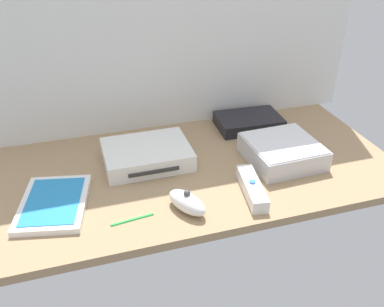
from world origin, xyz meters
The scene contains 9 objects.
ground_plane centered at (0.00, 0.00, -1.00)cm, with size 100.00×48.00×2.00cm, color #9E7F5B.
back_wall centered at (0.00, 24.60, 32.00)cm, with size 110.00×1.20×64.00cm, color white.
game_console centered at (-9.93, 5.72, 2.20)cm, with size 21.07×16.57×4.40cm.
mini_computer centered at (22.51, -3.40, 2.64)cm, with size 17.57×17.57×5.30cm.
game_case centered at (-32.65, -5.90, 0.76)cm, with size 17.26×21.42×1.56cm.
network_router centered at (21.93, 15.90, 1.70)cm, with size 18.52×12.97×3.40cm.
remote_wand centered at (9.53, -14.14, 1.51)cm, with size 5.83×15.18×3.40cm.
remote_nunchuk centered at (-5.86, -15.51, 2.04)cm, with size 8.53×10.90×5.10cm.
stylus_pen centered at (-17.49, -15.33, 0.35)cm, with size 0.70×0.70×9.00cm, color green.
Camera 1 is at (-25.40, -82.58, 55.83)cm, focal length 39.30 mm.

